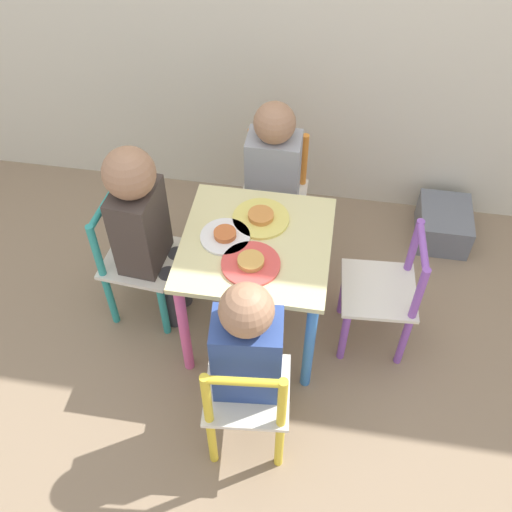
% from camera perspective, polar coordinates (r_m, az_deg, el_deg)
% --- Properties ---
extents(ground_plane, '(6.00, 6.00, 0.00)m').
position_cam_1_polar(ground_plane, '(2.36, -0.00, -6.68)').
color(ground_plane, '#8C755B').
extents(kids_table, '(0.50, 0.50, 0.49)m').
position_cam_1_polar(kids_table, '(2.04, -0.00, -0.32)').
color(kids_table, beige).
rests_on(kids_table, ground_plane).
extents(chair_orange, '(0.26, 0.26, 0.53)m').
position_cam_1_polar(chair_orange, '(2.46, 1.72, 5.53)').
color(chair_orange, silver).
rests_on(chair_orange, ground_plane).
extents(chair_yellow, '(0.28, 0.28, 0.53)m').
position_cam_1_polar(chair_yellow, '(1.89, -0.86, -13.51)').
color(chair_yellow, silver).
rests_on(chair_yellow, ground_plane).
extents(chair_teal, '(0.28, 0.28, 0.53)m').
position_cam_1_polar(chair_teal, '(2.26, -11.30, -0.46)').
color(chair_teal, silver).
rests_on(chair_teal, ground_plane).
extents(chair_purple, '(0.28, 0.28, 0.53)m').
position_cam_1_polar(chair_purple, '(2.17, 12.13, -3.54)').
color(chair_purple, silver).
rests_on(chair_purple, ground_plane).
extents(child_back, '(0.20, 0.21, 0.74)m').
position_cam_1_polar(child_back, '(2.29, 1.60, 7.75)').
color(child_back, '#4C608E').
rests_on(child_back, ground_plane).
extents(child_front, '(0.21, 0.22, 0.74)m').
position_cam_1_polar(child_front, '(1.77, -0.78, -9.04)').
color(child_front, '#7A6B5B').
rests_on(child_front, ground_plane).
extents(child_left, '(0.23, 0.21, 0.78)m').
position_cam_1_polar(child_left, '(2.09, -10.67, 3.13)').
color(child_left, '#38383D').
rests_on(child_left, ground_plane).
extents(plate_back, '(0.19, 0.19, 0.03)m').
position_cam_1_polar(plate_back, '(2.04, 0.47, 3.68)').
color(plate_back, '#EADB66').
rests_on(plate_back, kids_table).
extents(plate_front, '(0.19, 0.19, 0.03)m').
position_cam_1_polar(plate_front, '(1.90, -0.50, -0.68)').
color(plate_front, '#E54C47').
rests_on(plate_front, kids_table).
extents(plate_left, '(0.17, 0.17, 0.03)m').
position_cam_1_polar(plate_left, '(1.98, -2.96, 1.92)').
color(plate_left, white).
rests_on(plate_left, kids_table).
extents(storage_bin, '(0.22, 0.27, 0.15)m').
position_cam_1_polar(storage_bin, '(2.73, 17.42, 2.91)').
color(storage_bin, slate).
rests_on(storage_bin, ground_plane).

